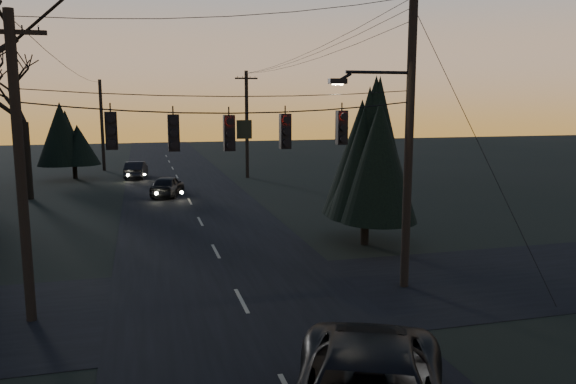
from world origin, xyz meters
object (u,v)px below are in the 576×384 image
object	(u,v)px
utility_pole_far_r	(247,178)
sedan_oncoming_b	(136,170)
utility_pole_right	(404,286)
sedan_oncoming_a	(167,186)
evergreen_right	(367,144)
utility_pole_left	(32,320)
utility_pole_far_l	(104,170)

from	to	relation	value
utility_pole_far_r	sedan_oncoming_b	xyz separation A→B (m)	(-8.70, 1.97, 0.67)
utility_pole_right	sedan_oncoming_a	xyz separation A→B (m)	(-6.71, 20.43, 0.67)
evergreen_right	utility_pole_left	bearing A→B (deg)	-155.78
evergreen_right	sedan_oncoming_a	world-z (taller)	evergreen_right
utility_pole_right	utility_pole_left	world-z (taller)	utility_pole_right
utility_pole_far_l	utility_pole_far_r	bearing A→B (deg)	-34.82
utility_pole_right	utility_pole_far_r	world-z (taller)	utility_pole_right
utility_pole_left	utility_pole_far_r	world-z (taller)	same
utility_pole_far_r	sedan_oncoming_a	size ratio (longest dim) A/B	2.15
utility_pole_far_r	sedan_oncoming_b	distance (m)	8.95
utility_pole_far_r	utility_pole_far_l	size ratio (longest dim) A/B	1.06
utility_pole_far_r	sedan_oncoming_b	world-z (taller)	utility_pole_far_r
utility_pole_right	sedan_oncoming_a	world-z (taller)	utility_pole_right
utility_pole_far_l	utility_pole_right	bearing A→B (deg)	-72.28
utility_pole_far_l	sedan_oncoming_a	size ratio (longest dim) A/B	2.03
utility_pole_far_l	sedan_oncoming_a	distance (m)	16.30
utility_pole_far_l	evergreen_right	size ratio (longest dim) A/B	1.06
utility_pole_right	utility_pole_left	bearing A→B (deg)	180.00
utility_pole_right	utility_pole_left	size ratio (longest dim) A/B	1.18
sedan_oncoming_a	sedan_oncoming_b	bearing A→B (deg)	-61.64
evergreen_right	utility_pole_far_l	bearing A→B (deg)	112.15
utility_pole_left	evergreen_right	distance (m)	14.26
evergreen_right	sedan_oncoming_a	bearing A→B (deg)	117.07
utility_pole_right	sedan_oncoming_a	distance (m)	21.52
utility_pole_far_r	sedan_oncoming_a	distance (m)	10.14
utility_pole_right	sedan_oncoming_b	size ratio (longest dim) A/B	2.46
sedan_oncoming_a	utility_pole_right	bearing A→B (deg)	124.75
utility_pole_left	utility_pole_far_l	size ratio (longest dim) A/B	1.06
utility_pole_right	utility_pole_far_l	world-z (taller)	utility_pole_right
utility_pole_left	sedan_oncoming_b	distance (m)	30.11
utility_pole_left	sedan_oncoming_a	xyz separation A→B (m)	(4.79, 20.43, 0.67)
utility_pole_left	utility_pole_far_r	distance (m)	30.27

